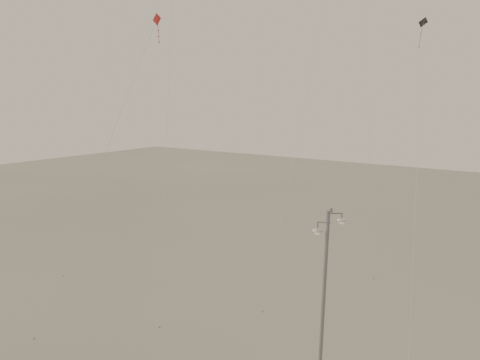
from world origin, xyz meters
The scene contains 4 objects.
ground centered at (0.00, 0.00, 0.00)m, with size 160.00×160.00×0.00m, color gray.
street_lamp centered at (8.69, 0.67, 4.71)m, with size 1.50×1.00×8.84m.
kite_3 centered at (-4.47, 0.87, 13.94)m, with size 3.85×7.43×18.69m.
kite_4 centered at (9.56, 10.72, 13.70)m, with size 5.14×15.43×18.86m.
Camera 1 is at (19.40, -21.20, 14.07)m, focal length 40.00 mm.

